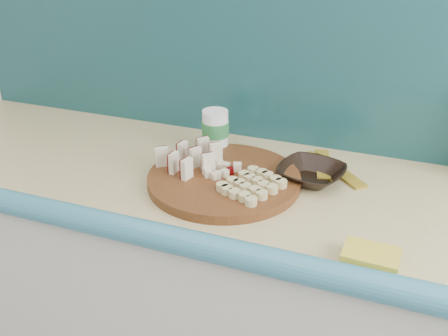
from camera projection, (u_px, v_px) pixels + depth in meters
kitchen_counter at (262, 319)px, 1.47m from camera, size 2.20×0.63×0.91m
backsplash at (300, 60)px, 1.39m from camera, size 2.20×0.02×0.50m
cutting_board at (224, 179)px, 1.27m from camera, size 0.51×0.51×0.02m
apple_wedges at (191, 157)px, 1.29m from camera, size 0.16×0.17×0.05m
apple_chunks at (217, 168)px, 1.27m from camera, size 0.07×0.06×0.02m
banana_slices at (252, 185)px, 1.20m from camera, size 0.16×0.17×0.02m
brown_bowl at (311, 174)px, 1.27m from camera, size 0.20×0.20×0.04m
canister at (215, 131)px, 1.41m from camera, size 0.08×0.08×0.13m
sponge at (371, 258)px, 0.97m from camera, size 0.11×0.08×0.03m
banana_peel at (320, 167)px, 1.35m from camera, size 0.25×0.20×0.01m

